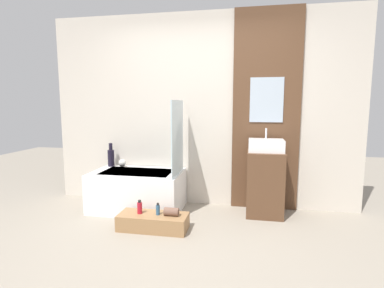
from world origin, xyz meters
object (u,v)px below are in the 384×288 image
bathtub (138,190)px  vase_tall_dark (111,157)px  vase_round_light (122,163)px  bottle_soap_primary (140,207)px  wooden_step_bench (153,222)px  bottle_soap_secondary (158,210)px  sink (266,145)px

bathtub → vase_tall_dark: size_ratio=3.54×
vase_round_light → bottle_soap_primary: bearing=-56.1°
vase_tall_dark → bottle_soap_primary: size_ratio=2.15×
bathtub → bottle_soap_primary: 0.64m
vase_tall_dark → vase_round_light: bearing=-2.6°
wooden_step_bench → vase_round_light: (-0.72, 0.84, 0.48)m
bathtub → vase_tall_dark: bearing=151.8°
bottle_soap_secondary → wooden_step_bench: bearing=-180.0°
vase_round_light → bottle_soap_secondary: 1.19m
wooden_step_bench → vase_tall_dark: size_ratio=2.33×
sink → bottle_soap_primary: size_ratio=2.75×
bottle_soap_primary → sink: bearing=26.7°
vase_round_light → bottle_soap_secondary: (0.78, -0.84, -0.33)m
bathtub → vase_round_light: (-0.32, 0.26, 0.31)m
wooden_step_bench → bottle_soap_primary: bottle_soap_primary is taller
vase_tall_dark → vase_round_light: vase_tall_dark is taller
sink → vase_round_light: 1.99m
vase_round_light → bottle_soap_secondary: vase_round_light is taller
bottle_soap_primary → vase_round_light: bearing=123.9°
sink → bottle_soap_primary: sink is taller
vase_tall_dark → bottle_soap_secondary: 1.34m
sink → bottle_soap_secondary: (-1.18, -0.70, -0.65)m
sink → bottle_soap_secondary: bearing=-149.3°
wooden_step_bench → vase_tall_dark: 1.35m
bathtub → sink: 1.76m
bottle_soap_secondary → bottle_soap_primary: bearing=-180.0°
bathtub → bottle_soap_secondary: bathtub is taller
bathtub → bottle_soap_secondary: (0.46, -0.59, -0.02)m
bottle_soap_primary → bottle_soap_secondary: bottle_soap_primary is taller
vase_round_light → bottle_soap_primary: (0.57, -0.84, -0.32)m
sink → vase_tall_dark: sink is taller
vase_round_light → bottle_soap_primary: vase_round_light is taller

